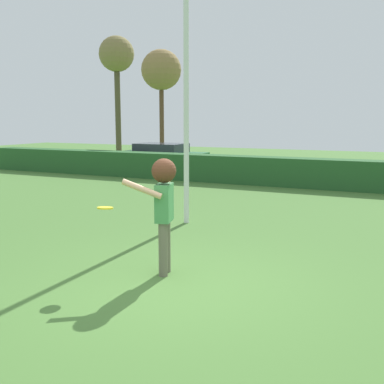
% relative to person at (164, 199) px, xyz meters
% --- Properties ---
extents(ground_plane, '(60.00, 60.00, 0.00)m').
position_rel_person_xyz_m(ground_plane, '(0.41, -0.37, -1.18)').
color(ground_plane, '#497634').
extents(person, '(0.70, 0.70, 1.81)m').
position_rel_person_xyz_m(person, '(0.00, 0.00, 0.00)').
color(person, '#6A6453').
rests_on(person, ground).
extents(frisbee, '(0.24, 0.24, 0.04)m').
position_rel_person_xyz_m(frisbee, '(-0.69, -0.55, -0.09)').
color(frisbee, yellow).
extents(lamppost, '(0.24, 0.24, 5.89)m').
position_rel_person_xyz_m(lamppost, '(-1.23, 3.35, 2.07)').
color(lamppost, silver).
rests_on(lamppost, ground).
extents(hedge_row, '(29.38, 0.90, 1.02)m').
position_rel_person_xyz_m(hedge_row, '(0.41, 10.15, -0.67)').
color(hedge_row, '#265628').
rests_on(hedge_row, ground).
extents(parked_car_green, '(4.22, 1.85, 1.25)m').
position_rel_person_xyz_m(parked_car_green, '(-7.06, 12.67, -0.50)').
color(parked_car_green, '#1E6633').
rests_on(parked_car_green, ground).
extents(oak_tree, '(2.16, 2.16, 6.06)m').
position_rel_person_xyz_m(oak_tree, '(-8.98, 16.25, 3.73)').
color(oak_tree, brown).
rests_on(oak_tree, ground).
extents(maple_tree, '(2.19, 2.19, 7.45)m').
position_rel_person_xyz_m(maple_tree, '(-13.47, 18.67, 4.95)').
color(maple_tree, brown).
rests_on(maple_tree, ground).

